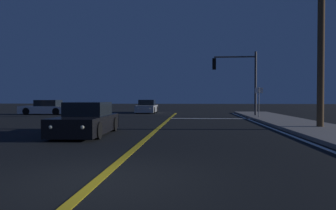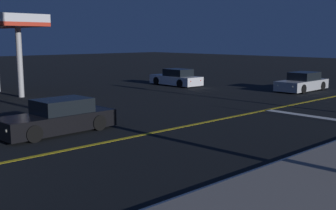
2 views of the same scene
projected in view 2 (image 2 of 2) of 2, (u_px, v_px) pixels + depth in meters
sidewalk_right at (331, 177)px, 11.11m from camera, size 3.20×34.85×0.15m
lane_line_center at (149, 134)px, 16.52m from camera, size 0.20×32.92×0.01m
lane_line_edge_right at (271, 164)px, 12.46m from camera, size 0.16×32.92×0.01m
stop_bar at (319, 117)px, 19.92m from camera, size 5.88×0.50×0.01m
car_lead_oncoming_silver at (302, 83)px, 30.20m from camera, size 2.00×4.72×1.34m
car_far_approaching_white at (176, 78)px, 33.68m from camera, size 4.56×1.91×1.34m
car_mid_block_black at (58, 118)px, 16.66m from camera, size 2.02×4.72×1.34m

